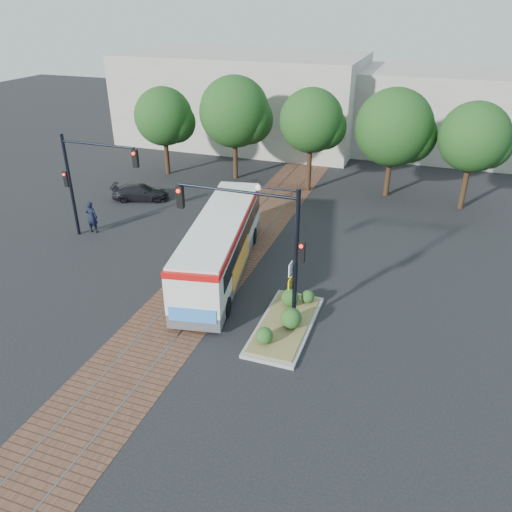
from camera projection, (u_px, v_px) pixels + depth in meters
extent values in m
plane|color=black|center=(194.00, 296.00, 23.61)|extent=(120.00, 120.00, 0.00)
cube|color=brown|center=(226.00, 258.00, 26.95)|extent=(3.60, 40.00, 0.01)
cube|color=slate|center=(214.00, 256.00, 27.17)|extent=(0.06, 40.00, 0.01)
cube|color=slate|center=(239.00, 260.00, 26.73)|extent=(0.06, 40.00, 0.01)
cylinder|color=#382314|center=(167.00, 156.00, 39.30)|extent=(0.36, 0.36, 2.86)
sphere|color=#143F17|center=(164.00, 116.00, 37.88)|extent=(4.40, 4.40, 4.40)
cylinder|color=#382314|center=(235.00, 158.00, 38.28)|extent=(0.36, 0.36, 3.12)
sphere|color=#143F17|center=(234.00, 112.00, 36.66)|extent=(5.20, 5.20, 5.20)
cylinder|color=#382314|center=(309.00, 168.00, 35.77)|extent=(0.36, 0.36, 3.39)
sphere|color=#143F17|center=(311.00, 120.00, 34.23)|extent=(4.40, 4.40, 4.40)
cylinder|color=#382314|center=(388.00, 176.00, 34.93)|extent=(0.36, 0.36, 2.86)
sphere|color=#143F17|center=(394.00, 127.00, 33.38)|extent=(5.20, 5.20, 5.20)
cylinder|color=#382314|center=(464.00, 186.00, 32.73)|extent=(0.36, 0.36, 3.12)
sphere|color=#143F17|center=(474.00, 137.00, 31.24)|extent=(4.40, 4.40, 4.40)
cube|color=#ADA899|center=(244.00, 98.00, 47.56)|extent=(22.00, 12.00, 8.00)
cube|color=#ADA899|center=(466.00, 114.00, 43.54)|extent=(18.00, 10.00, 7.00)
cube|color=#4D4D50|center=(222.00, 262.00, 25.51)|extent=(4.30, 11.29, 0.64)
cube|color=white|center=(221.00, 241.00, 24.96)|extent=(4.32, 11.29, 1.75)
cube|color=black|center=(222.00, 234.00, 25.07)|extent=(4.17, 10.22, 0.83)
cube|color=#BA0F0E|center=(220.00, 223.00, 24.49)|extent=(4.36, 11.30, 0.28)
cube|color=white|center=(220.00, 219.00, 24.40)|extent=(4.18, 10.92, 0.13)
cube|color=black|center=(192.00, 290.00, 20.06)|extent=(1.47, 0.38, 0.83)
cube|color=#367FD8|center=(192.00, 315.00, 20.43)|extent=(2.00, 0.43, 0.64)
cube|color=orange|center=(241.00, 261.00, 24.24)|extent=(0.82, 4.08, 1.01)
cylinder|color=black|center=(179.00, 303.00, 22.20)|extent=(0.49, 0.96, 0.92)
cylinder|color=black|center=(226.00, 307.00, 21.91)|extent=(0.49, 0.96, 0.92)
cylinder|color=black|center=(217.00, 233.00, 28.74)|extent=(0.49, 0.96, 0.92)
cylinder|color=black|center=(253.00, 236.00, 28.45)|extent=(0.49, 0.96, 0.92)
cube|color=gray|center=(285.00, 326.00, 21.32)|extent=(2.20, 5.20, 0.15)
cube|color=olive|center=(285.00, 323.00, 21.27)|extent=(1.90, 4.80, 0.08)
sphere|color=#1E4719|center=(264.00, 335.00, 19.87)|extent=(0.70, 0.70, 0.70)
sphere|color=#1E4719|center=(291.00, 318.00, 20.78)|extent=(0.90, 0.90, 0.90)
sphere|color=#1E4719|center=(290.00, 297.00, 22.29)|extent=(0.80, 0.80, 0.80)
sphere|color=#1E4719|center=(308.00, 296.00, 22.55)|extent=(0.60, 0.60, 0.60)
cylinder|color=black|center=(296.00, 260.00, 19.95)|extent=(0.18, 0.18, 6.00)
cylinder|color=black|center=(237.00, 191.00, 19.49)|extent=(5.00, 0.12, 0.12)
cube|color=black|center=(180.00, 197.00, 20.48)|extent=(0.28, 0.22, 0.95)
sphere|color=#FF190C|center=(178.00, 191.00, 20.23)|extent=(0.18, 0.18, 0.18)
cube|color=black|center=(302.00, 252.00, 19.70)|extent=(0.26, 0.20, 0.90)
sphere|color=#FF190C|center=(301.00, 246.00, 19.45)|extent=(0.16, 0.16, 0.16)
cube|color=white|center=(290.00, 269.00, 20.09)|extent=(0.04, 0.45, 0.55)
cube|color=yellow|center=(290.00, 283.00, 20.39)|extent=(0.04, 0.45, 0.45)
cylinder|color=black|center=(278.00, 189.00, 18.85)|extent=(1.60, 0.08, 0.08)
sphere|color=silver|center=(258.00, 188.00, 19.11)|extent=(0.24, 0.24, 0.24)
cylinder|color=black|center=(71.00, 186.00, 28.38)|extent=(0.18, 0.18, 6.00)
cylinder|color=black|center=(97.00, 144.00, 26.52)|extent=(4.50, 0.12, 0.12)
cube|color=black|center=(135.00, 159.00, 26.11)|extent=(0.28, 0.22, 0.95)
sphere|color=#FF190C|center=(133.00, 154.00, 25.85)|extent=(0.18, 0.18, 0.18)
cube|color=black|center=(66.00, 179.00, 28.27)|extent=(0.26, 0.20, 0.90)
sphere|color=#FF190C|center=(64.00, 175.00, 28.02)|extent=(0.16, 0.16, 0.16)
imported|color=black|center=(92.00, 217.00, 29.55)|extent=(0.76, 0.55, 1.95)
imported|color=black|center=(140.00, 192.00, 34.55)|extent=(4.14, 2.75, 1.11)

